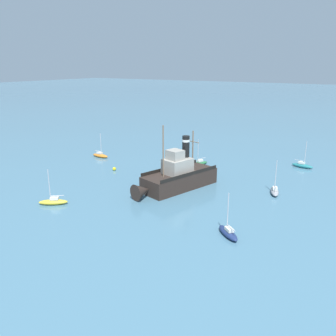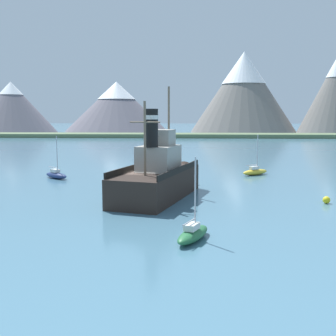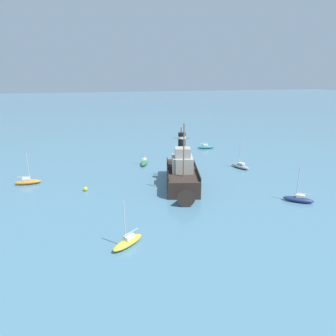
{
  "view_description": "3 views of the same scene",
  "coord_description": "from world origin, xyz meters",
  "px_view_note": "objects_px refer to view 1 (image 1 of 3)",
  "views": [
    {
      "loc": [
        -24.21,
        45.04,
        18.16
      ],
      "look_at": [
        2.97,
        1.48,
        2.95
      ],
      "focal_mm": 38.0,
      "sensor_mm": 36.0,
      "label": 1
    },
    {
      "loc": [
        3.98,
        -35.44,
        7.36
      ],
      "look_at": [
        2.16,
        2.23,
        2.52
      ],
      "focal_mm": 45.0,
      "sensor_mm": 36.0,
      "label": 2
    },
    {
      "loc": [
        15.99,
        41.5,
        15.79
      ],
      "look_at": [
        3.98,
        2.66,
        3.4
      ],
      "focal_mm": 32.0,
      "sensor_mm": 36.0,
      "label": 3
    }
  ],
  "objects_px": {
    "old_tugboat": "(177,177)",
    "sailboat_yellow": "(53,202)",
    "sailboat_teal": "(302,165)",
    "sailboat_green": "(199,163)",
    "mooring_buoy": "(114,169)",
    "sailboat_orange": "(100,155)",
    "sailboat_navy": "(228,232)",
    "sailboat_grey": "(275,191)"
  },
  "relations": [
    {
      "from": "sailboat_navy",
      "to": "sailboat_orange",
      "type": "xyz_separation_m",
      "value": [
        34.94,
        -17.98,
        0.0
      ]
    },
    {
      "from": "old_tugboat",
      "to": "sailboat_yellow",
      "type": "height_order",
      "value": "old_tugboat"
    },
    {
      "from": "sailboat_teal",
      "to": "sailboat_grey",
      "type": "bearing_deg",
      "value": 88.36
    },
    {
      "from": "sailboat_yellow",
      "to": "sailboat_green",
      "type": "bearing_deg",
      "value": -106.09
    },
    {
      "from": "sailboat_grey",
      "to": "old_tugboat",
      "type": "bearing_deg",
      "value": 22.82
    },
    {
      "from": "sailboat_orange",
      "to": "sailboat_grey",
      "type": "bearing_deg",
      "value": 176.5
    },
    {
      "from": "sailboat_grey",
      "to": "sailboat_orange",
      "type": "height_order",
      "value": "same"
    },
    {
      "from": "old_tugboat",
      "to": "sailboat_green",
      "type": "relative_size",
      "value": 3.01
    },
    {
      "from": "sailboat_orange",
      "to": "mooring_buoy",
      "type": "height_order",
      "value": "sailboat_orange"
    },
    {
      "from": "sailboat_yellow",
      "to": "mooring_buoy",
      "type": "height_order",
      "value": "sailboat_yellow"
    },
    {
      "from": "sailboat_orange",
      "to": "sailboat_teal",
      "type": "height_order",
      "value": "same"
    },
    {
      "from": "old_tugboat",
      "to": "sailboat_orange",
      "type": "xyz_separation_m",
      "value": [
        22.35,
        -7.71,
        -1.4
      ]
    },
    {
      "from": "sailboat_yellow",
      "to": "sailboat_orange",
      "type": "relative_size",
      "value": 1.0
    },
    {
      "from": "sailboat_yellow",
      "to": "sailboat_teal",
      "type": "xyz_separation_m",
      "value": [
        -24.34,
        -35.77,
        0.0
      ]
    },
    {
      "from": "sailboat_teal",
      "to": "mooring_buoy",
      "type": "distance_m",
      "value": 33.77
    },
    {
      "from": "old_tugboat",
      "to": "sailboat_navy",
      "type": "height_order",
      "value": "old_tugboat"
    },
    {
      "from": "old_tugboat",
      "to": "sailboat_teal",
      "type": "bearing_deg",
      "value": -122.28
    },
    {
      "from": "old_tugboat",
      "to": "sailboat_grey",
      "type": "bearing_deg",
      "value": -157.18
    },
    {
      "from": "old_tugboat",
      "to": "sailboat_teal",
      "type": "height_order",
      "value": "old_tugboat"
    },
    {
      "from": "sailboat_navy",
      "to": "mooring_buoy",
      "type": "relative_size",
      "value": 8.03
    },
    {
      "from": "old_tugboat",
      "to": "sailboat_green",
      "type": "height_order",
      "value": "old_tugboat"
    },
    {
      "from": "old_tugboat",
      "to": "sailboat_yellow",
      "type": "distance_m",
      "value": 17.87
    },
    {
      "from": "sailboat_green",
      "to": "sailboat_yellow",
      "type": "bearing_deg",
      "value": 73.91
    },
    {
      "from": "mooring_buoy",
      "to": "sailboat_yellow",
      "type": "bearing_deg",
      "value": 101.44
    },
    {
      "from": "sailboat_green",
      "to": "sailboat_navy",
      "type": "bearing_deg",
      "value": 123.65
    },
    {
      "from": "sailboat_teal",
      "to": "mooring_buoy",
      "type": "bearing_deg",
      "value": 35.03
    },
    {
      "from": "sailboat_green",
      "to": "mooring_buoy",
      "type": "xyz_separation_m",
      "value": [
        11.16,
        10.81,
        -0.12
      ]
    },
    {
      "from": "sailboat_navy",
      "to": "mooring_buoy",
      "type": "bearing_deg",
      "value": -25.02
    },
    {
      "from": "sailboat_navy",
      "to": "sailboat_yellow",
      "type": "bearing_deg",
      "value": 9.62
    },
    {
      "from": "old_tugboat",
      "to": "sailboat_teal",
      "type": "relative_size",
      "value": 3.01
    },
    {
      "from": "sailboat_green",
      "to": "sailboat_yellow",
      "type": "height_order",
      "value": "same"
    },
    {
      "from": "sailboat_teal",
      "to": "mooring_buoy",
      "type": "xyz_separation_m",
      "value": [
        27.66,
        19.39,
        -0.12
      ]
    },
    {
      "from": "sailboat_navy",
      "to": "sailboat_green",
      "type": "height_order",
      "value": "same"
    },
    {
      "from": "sailboat_yellow",
      "to": "sailboat_grey",
      "type": "height_order",
      "value": "same"
    },
    {
      "from": "old_tugboat",
      "to": "mooring_buoy",
      "type": "bearing_deg",
      "value": -8.76
    },
    {
      "from": "sailboat_teal",
      "to": "old_tugboat",
      "type": "bearing_deg",
      "value": 57.72
    },
    {
      "from": "old_tugboat",
      "to": "sailboat_yellow",
      "type": "xyz_separation_m",
      "value": [
        10.72,
        14.22,
        -1.4
      ]
    },
    {
      "from": "sailboat_yellow",
      "to": "mooring_buoy",
      "type": "xyz_separation_m",
      "value": [
        3.32,
        -16.38,
        -0.12
      ]
    },
    {
      "from": "sailboat_grey",
      "to": "sailboat_teal",
      "type": "bearing_deg",
      "value": -91.64
    },
    {
      "from": "sailboat_orange",
      "to": "mooring_buoy",
      "type": "relative_size",
      "value": 8.03
    },
    {
      "from": "sailboat_navy",
      "to": "sailboat_yellow",
      "type": "xyz_separation_m",
      "value": [
        23.31,
        3.95,
        0.0
      ]
    },
    {
      "from": "sailboat_navy",
      "to": "sailboat_yellow",
      "type": "distance_m",
      "value": 23.65
    }
  ]
}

